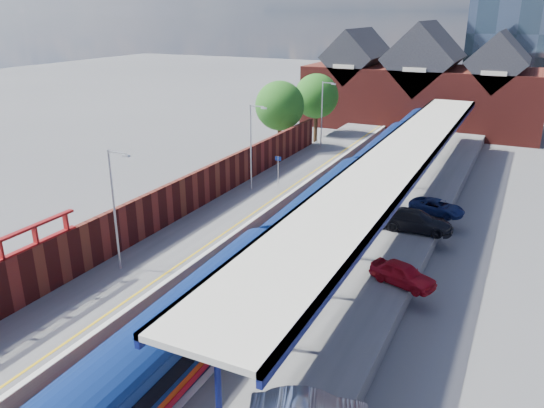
{
  "coord_description": "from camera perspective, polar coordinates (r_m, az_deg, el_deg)",
  "views": [
    {
      "loc": [
        13.29,
        -14.76,
        14.89
      ],
      "look_at": [
        -1.45,
        15.54,
        2.6
      ],
      "focal_mm": 35.0,
      "sensor_mm": 36.0,
      "label": 1
    }
  ],
  "objects": [
    {
      "name": "parked_car_red",
      "position": [
        29.51,
        13.91,
        -7.32
      ],
      "size": [
        3.92,
        2.56,
        1.24
      ],
      "primitive_type": "imported",
      "rotation": [
        0.0,
        0.0,
        1.24
      ],
      "color": "#AE0E1B",
      "rests_on": "right_platform"
    },
    {
      "name": "ballast_bed",
      "position": [
        40.07,
        4.67,
        -1.8
      ],
      "size": [
        6.0,
        76.0,
        0.06
      ],
      "primitive_type": "cube",
      "color": "#473D33",
      "rests_on": "ground"
    },
    {
      "name": "right_platform",
      "position": [
        38.32,
        13.07,
        -2.57
      ],
      "size": [
        6.0,
        76.0,
        1.0
      ],
      "primitive_type": "cube",
      "color": "#565659",
      "rests_on": "ground"
    },
    {
      "name": "train",
      "position": [
        44.31,
        9.4,
        3.02
      ],
      "size": [
        3.21,
        65.96,
        3.45
      ],
      "color": "#0B1F53",
      "rests_on": "ground"
    },
    {
      "name": "tree_near",
      "position": [
        56.72,
        0.94,
        10.36
      ],
      "size": [
        5.2,
        5.2,
        8.1
      ],
      "color": "#382314",
      "rests_on": "ground"
    },
    {
      "name": "left_platform",
      "position": [
        42.05,
        -2.3,
        0.01
      ],
      "size": [
        5.0,
        76.0,
        1.0
      ],
      "primitive_type": "cube",
      "color": "#565659",
      "rests_on": "ground"
    },
    {
      "name": "lamp_post_c",
      "position": [
        42.84,
        -2.14,
        6.67
      ],
      "size": [
        1.48,
        0.18,
        7.0
      ],
      "color": "#A5A8AA",
      "rests_on": "left_platform"
    },
    {
      "name": "yellow_line",
      "position": [
        41.13,
        -0.16,
        0.31
      ],
      "size": [
        0.14,
        76.0,
        0.01
      ],
      "primitive_type": "cube",
      "color": "yellow",
      "rests_on": "left_platform"
    },
    {
      "name": "parked_car_blue",
      "position": [
        40.19,
        17.33,
        -0.31
      ],
      "size": [
        4.19,
        2.56,
        1.09
      ],
      "primitive_type": "imported",
      "rotation": [
        0.0,
        0.0,
        1.37
      ],
      "color": "navy",
      "rests_on": "right_platform"
    },
    {
      "name": "canopy",
      "position": [
        38.75,
        13.55,
        5.07
      ],
      "size": [
        4.5,
        52.0,
        4.48
      ],
      "color": "#0E1452",
      "rests_on": "right_platform"
    },
    {
      "name": "tree_far",
      "position": [
        63.6,
        4.89,
        11.35
      ],
      "size": [
        5.2,
        5.2,
        8.1
      ],
      "color": "#382314",
      "rests_on": "ground"
    },
    {
      "name": "lamp_post_d",
      "position": [
        57.16,
        5.52,
        9.98
      ],
      "size": [
        1.48,
        0.18,
        7.0
      ],
      "color": "#A5A8AA",
      "rests_on": "left_platform"
    },
    {
      "name": "lamp_post_b",
      "position": [
        30.25,
        -16.49,
        0.08
      ],
      "size": [
        1.48,
        0.18,
        7.0
      ],
      "color": "#A5A8AA",
      "rests_on": "left_platform"
    },
    {
      "name": "coping_left",
      "position": [
        40.87,
        0.6,
        0.21
      ],
      "size": [
        0.3,
        76.0,
        0.05
      ],
      "primitive_type": "cube",
      "color": "silver",
      "rests_on": "left_platform"
    },
    {
      "name": "rails",
      "position": [
        40.04,
        4.67,
        -1.68
      ],
      "size": [
        4.51,
        76.0,
        0.14
      ],
      "color": "slate",
      "rests_on": "ground"
    },
    {
      "name": "platform_sign",
      "position": [
        44.56,
        0.66,
        4.15
      ],
      "size": [
        0.55,
        0.08,
        2.5
      ],
      "color": "#A5A8AA",
      "rests_on": "left_platform"
    },
    {
      "name": "station_building",
      "position": [
        74.56,
        15.83,
        12.03
      ],
      "size": [
        30.0,
        12.12,
        13.78
      ],
      "color": "maroon",
      "rests_on": "ground"
    },
    {
      "name": "ground",
      "position": [
        49.01,
        8.97,
        2.1
      ],
      "size": [
        240.0,
        240.0,
        0.0
      ],
      "primitive_type": "plane",
      "color": "#5B5B5E",
      "rests_on": "ground"
    },
    {
      "name": "brick_wall",
      "position": [
        37.59,
        -10.5,
        0.37
      ],
      "size": [
        0.35,
        50.0,
        3.86
      ],
      "color": "maroon",
      "rests_on": "left_platform"
    },
    {
      "name": "coping_right",
      "position": [
        38.77,
        9.04,
        -1.18
      ],
      "size": [
        0.3,
        76.0,
        0.05
      ],
      "primitive_type": "cube",
      "color": "silver",
      "rests_on": "right_platform"
    },
    {
      "name": "parked_car_dark",
      "position": [
        36.73,
        15.24,
        -1.75
      ],
      "size": [
        4.89,
        2.12,
        1.4
      ],
      "primitive_type": "imported",
      "rotation": [
        0.0,
        0.0,
        1.6
      ],
      "color": "black",
      "rests_on": "right_platform"
    }
  ]
}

